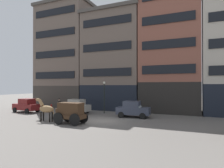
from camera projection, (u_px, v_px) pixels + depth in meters
ground_plane at (101, 121)px, 19.82m from camera, size 120.00×120.00×0.00m
building_far_left at (66, 55)px, 34.02m from camera, size 9.65×6.43×17.55m
building_center_left at (114, 60)px, 30.32m from camera, size 9.37×6.43×14.94m
building_center_right at (171, 49)px, 26.94m from camera, size 8.16×6.43×17.08m
cargo_wagon at (70, 112)px, 18.37m from camera, size 2.92×1.54×1.98m
draft_horse at (46, 109)px, 19.56m from camera, size 2.34×0.62×2.30m
sedan_dark at (133, 109)px, 22.15m from camera, size 3.81×2.09×1.83m
sedan_light at (26, 105)px, 26.26m from camera, size 3.81×2.08×1.83m
sedan_parked_curb at (76, 106)px, 25.12m from camera, size 3.73×1.91×1.83m
pedestrian_officer at (59, 104)px, 27.01m from camera, size 0.48×0.48×1.79m
streetlamp_curbside at (104, 93)px, 25.27m from camera, size 0.32×0.32×4.12m
fire_hydrant_curbside at (51, 107)px, 29.33m from camera, size 0.24×0.24×0.83m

